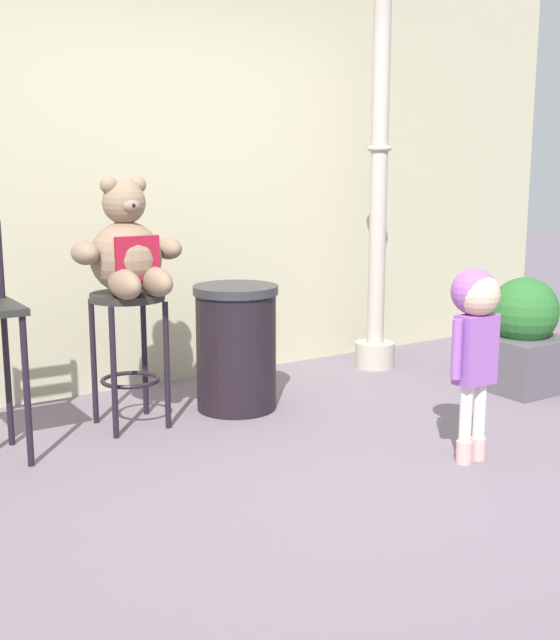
# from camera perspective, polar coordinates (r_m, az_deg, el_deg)

# --- Properties ---
(ground_plane) EXTENTS (24.00, 24.00, 0.00)m
(ground_plane) POSITION_cam_1_polar(r_m,az_deg,el_deg) (3.85, 3.95, -10.69)
(ground_plane) COLOR slate
(building_wall) EXTENTS (6.97, 0.30, 3.21)m
(building_wall) POSITION_cam_1_polar(r_m,az_deg,el_deg) (5.35, -9.27, 12.81)
(building_wall) COLOR #B8B290
(building_wall) RESTS_ON ground_plane
(bar_stool_with_teddy) EXTENTS (0.40, 0.40, 0.74)m
(bar_stool_with_teddy) POSITION_cam_1_polar(r_m,az_deg,el_deg) (4.42, -10.75, -0.78)
(bar_stool_with_teddy) COLOR #282824
(bar_stool_with_teddy) RESTS_ON ground_plane
(teddy_bear) EXTENTS (0.60, 0.54, 0.62)m
(teddy_bear) POSITION_cam_1_polar(r_m,az_deg,el_deg) (4.32, -10.80, 4.80)
(teddy_bear) COLOR #826953
(teddy_bear) RESTS_ON bar_stool_with_teddy
(child_walking) EXTENTS (0.30, 0.24, 0.94)m
(child_walking) POSITION_cam_1_polar(r_m,az_deg,el_deg) (3.89, 13.78, -0.21)
(child_walking) COLOR #DAA19F
(child_walking) RESTS_ON ground_plane
(trash_bin) EXTENTS (0.50, 0.50, 0.74)m
(trash_bin) POSITION_cam_1_polar(r_m,az_deg,el_deg) (4.69, -3.15, -1.95)
(trash_bin) COLOR black
(trash_bin) RESTS_ON ground_plane
(lamppost) EXTENTS (0.28, 0.28, 2.64)m
(lamppost) POSITION_cam_1_polar(r_m,az_deg,el_deg) (5.62, 6.99, 6.94)
(lamppost) COLOR #AAA293
(lamppost) RESTS_ON ground_plane
(planter_with_shrub) EXTENTS (0.51, 0.51, 0.72)m
(planter_with_shrub) POSITION_cam_1_polar(r_m,az_deg,el_deg) (5.35, 16.94, -1.24)
(planter_with_shrub) COLOR #534E55
(planter_with_shrub) RESTS_ON ground_plane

